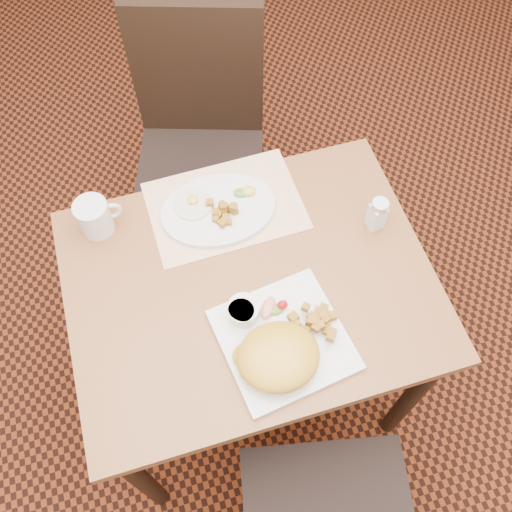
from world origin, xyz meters
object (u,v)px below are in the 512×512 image
object	(u,v)px
plate_oval	(219,210)
coffee_mug	(95,217)
plate_square	(283,340)
salt_shaker	(377,214)
table	(251,301)
chair_far	(200,137)

from	to	relation	value
plate_oval	coffee_mug	xyz separation A→B (m)	(-0.31, 0.04, 0.04)
plate_square	salt_shaker	size ratio (longest dim) A/B	2.80
table	plate_oval	size ratio (longest dim) A/B	2.96
plate_square	table	bearing A→B (deg)	100.05
plate_square	coffee_mug	xyz separation A→B (m)	(-0.36, 0.44, 0.04)
plate_square	coffee_mug	bearing A→B (deg)	129.57
chair_far	coffee_mug	world-z (taller)	chair_far
chair_far	plate_square	xyz separation A→B (m)	(0.01, -0.85, 0.22)
table	coffee_mug	size ratio (longest dim) A/B	7.66
table	coffee_mug	distance (m)	0.45
chair_far	plate_square	size ratio (longest dim) A/B	3.46
salt_shaker	table	bearing A→B (deg)	-169.08
chair_far	plate_square	distance (m)	0.87
coffee_mug	plate_oval	bearing A→B (deg)	-8.06
plate_oval	plate_square	bearing A→B (deg)	-82.56
table	salt_shaker	bearing A→B (deg)	10.92
chair_far	coffee_mug	bearing A→B (deg)	67.28
plate_square	plate_oval	xyz separation A→B (m)	(-0.05, 0.39, 0.00)
chair_far	plate_square	world-z (taller)	chair_far
table	salt_shaker	size ratio (longest dim) A/B	9.00
coffee_mug	table	bearing A→B (deg)	-38.92
table	salt_shaker	distance (m)	0.40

